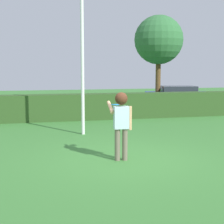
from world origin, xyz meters
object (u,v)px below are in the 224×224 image
at_px(person, 121,118).
at_px(lamppost, 82,34).
at_px(parked_car_blue, 178,94).
at_px(frisbee, 115,105).
at_px(oak_tree, 159,40).

relative_size(person, lamppost, 0.27).
bearing_deg(lamppost, person, -83.84).
xyz_separation_m(person, lamppost, (-0.41, 3.76, 2.48)).
xyz_separation_m(lamppost, parked_car_blue, (7.67, 8.57, -2.92)).
xyz_separation_m(person, frisbee, (-0.03, 0.50, 0.29)).
distance_m(lamppost, parked_car_blue, 11.87).
xyz_separation_m(person, oak_tree, (5.97, 12.69, 3.06)).
bearing_deg(lamppost, parked_car_blue, 48.18).
height_order(frisbee, oak_tree, oak_tree).
relative_size(frisbee, oak_tree, 0.04).
xyz_separation_m(frisbee, oak_tree, (6.00, 12.18, 2.78)).
height_order(lamppost, parked_car_blue, lamppost).
xyz_separation_m(parked_car_blue, oak_tree, (-1.30, 0.35, 3.50)).
height_order(person, lamppost, lamppost).
distance_m(person, parked_car_blue, 14.32).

